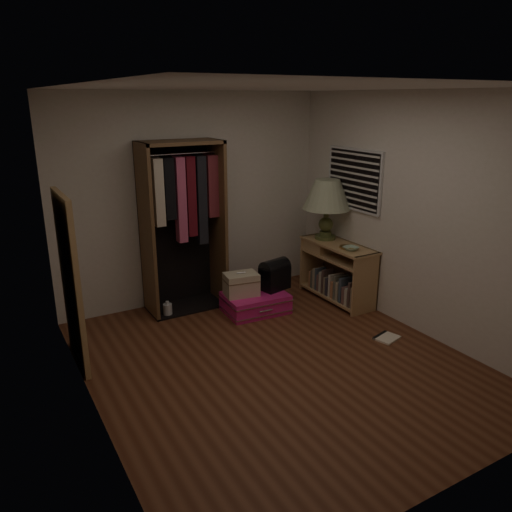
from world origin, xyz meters
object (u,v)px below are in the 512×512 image
object	(u,v)px
pink_suitcase	(255,303)
table_lamp	(327,196)
black_bag	(275,274)
train_case	(241,284)
console_bookshelf	(336,270)
floor_mirror	(71,282)
white_jug	(168,310)
open_wardrobe	(183,212)

from	to	relation	value
pink_suitcase	table_lamp	size ratio (longest dim) A/B	1.03
table_lamp	black_bag	bearing A→B (deg)	-174.70
pink_suitcase	train_case	xyz separation A→B (m)	(-0.16, 0.06, 0.25)
console_bookshelf	pink_suitcase	size ratio (longest dim) A/B	1.40
floor_mirror	train_case	world-z (taller)	floor_mirror
floor_mirror	white_jug	world-z (taller)	floor_mirror
black_bag	table_lamp	size ratio (longest dim) A/B	0.51
console_bookshelf	open_wardrobe	bearing A→B (deg)	157.22
train_case	pink_suitcase	bearing A→B (deg)	-10.37
white_jug	open_wardrobe	bearing A→B (deg)	27.87
black_bag	table_lamp	world-z (taller)	table_lamp
open_wardrobe	white_jug	xyz separation A→B (m)	(-0.33, -0.17, -1.13)
console_bookshelf	open_wardrobe	size ratio (longest dim) A/B	0.55
black_bag	white_jug	size ratio (longest dim) A/B	2.12
pink_suitcase	table_lamp	distance (m)	1.64
floor_mirror	train_case	distance (m)	2.03
pink_suitcase	white_jug	xyz separation A→B (m)	(-0.98, 0.42, -0.04)
floor_mirror	open_wardrobe	bearing A→B (deg)	27.65
pink_suitcase	white_jug	distance (m)	1.07
console_bookshelf	white_jug	bearing A→B (deg)	164.79
black_bag	train_case	bearing A→B (deg)	163.52
open_wardrobe	table_lamp	distance (m)	1.84
black_bag	table_lamp	xyz separation A→B (m)	(0.83, 0.08, 0.89)
floor_mirror	pink_suitcase	xyz separation A→B (m)	(2.13, 0.18, -0.73)
open_wardrobe	train_case	size ratio (longest dim) A/B	4.64
black_bag	white_jug	distance (m)	1.38
pink_suitcase	table_lamp	world-z (taller)	table_lamp
pink_suitcase	black_bag	bearing A→B (deg)	8.60
train_case	open_wardrobe	bearing A→B (deg)	141.62
table_lamp	pink_suitcase	bearing A→B (deg)	-174.79
console_bookshelf	table_lamp	xyz separation A→B (m)	(0.00, 0.25, 0.92)
pink_suitcase	train_case	size ratio (longest dim) A/B	1.81
table_lamp	white_jug	world-z (taller)	table_lamp
open_wardrobe	train_case	xyz separation A→B (m)	(0.49, -0.54, -0.84)
open_wardrobe	table_lamp	xyz separation A→B (m)	(1.77, -0.49, 0.11)
floor_mirror	train_case	xyz separation A→B (m)	(1.96, 0.24, -0.48)
console_bookshelf	table_lamp	distance (m)	0.96
black_bag	white_jug	world-z (taller)	black_bag
console_bookshelf	pink_suitcase	distance (m)	1.16
floor_mirror	pink_suitcase	world-z (taller)	floor_mirror
train_case	white_jug	bearing A→B (deg)	165.24
open_wardrobe	black_bag	world-z (taller)	open_wardrobe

